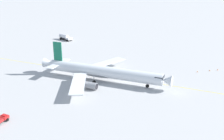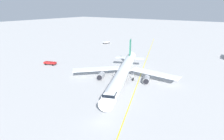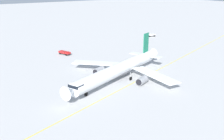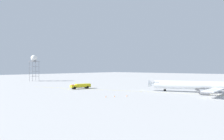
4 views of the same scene
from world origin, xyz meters
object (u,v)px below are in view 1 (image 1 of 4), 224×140
Objects in this scene: airliner_main at (102,72)px; safety_cone_mid at (210,70)px; fuel_tanker_truck at (65,37)px; safety_cone_far at (218,69)px; safety_cone_near at (197,71)px.

airliner_main is 39.49m from safety_cone_mid.
safety_cone_far is (77.24, 9.68, -1.28)m from fuel_tanker_truck.
airliner_main reaches higher than safety_cone_far.
safety_cone_near is (18.64, 28.99, -2.72)m from airliner_main.
fuel_tanker_truck reaches higher than safety_cone_near.
airliner_main is 77.45× the size of safety_cone_far.
airliner_main is 34.57m from safety_cone_near.
safety_cone_near is 1.00× the size of safety_cone_far.
airliner_main is at bearing -25.91° from fuel_tanker_truck.
airliner_main is 77.45× the size of safety_cone_mid.
fuel_tanker_truck is at bearing -174.77° from safety_cone_mid.
airliner_main is 5.09× the size of fuel_tanker_truck.
fuel_tanker_truck is at bearing 132.46° from airliner_main.
safety_cone_far is at bearing 57.86° from safety_cone_near.
safety_cone_near is 1.00× the size of safety_cone_mid.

